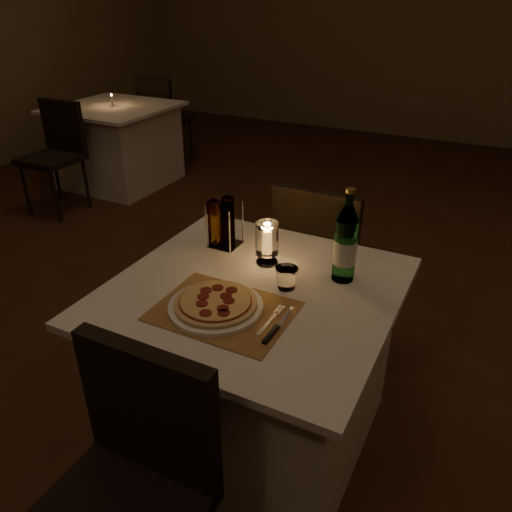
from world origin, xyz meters
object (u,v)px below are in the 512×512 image
at_px(chair_far, 320,252).
at_px(tumbler, 287,278).
at_px(chair_near, 131,475).
at_px(plate, 216,306).
at_px(neighbor_table_left, 118,145).
at_px(water_bottle, 345,244).
at_px(hurricane_candle, 267,240).
at_px(pizza, 216,302).
at_px(main_table, 254,366).

xyz_separation_m(chair_far, tumbler, (0.11, -0.66, 0.23)).
distance_m(chair_far, tumbler, 0.71).
relative_size(chair_near, tumbler, 11.04).
xyz_separation_m(plate, neighbor_table_left, (-2.54, 2.39, -0.38)).
relative_size(water_bottle, hurricane_candle, 2.05).
distance_m(pizza, water_bottle, 0.51).
distance_m(tumbler, hurricane_candle, 0.21).
bearing_deg(plate, chair_far, 86.80).
bearing_deg(neighbor_table_left, plate, -43.25).
relative_size(plate, pizza, 1.14).
bearing_deg(chair_near, tumbler, 82.15).
relative_size(plate, hurricane_candle, 1.86).
xyz_separation_m(tumbler, hurricane_candle, (-0.14, 0.13, 0.06)).
xyz_separation_m(chair_near, hurricane_candle, (-0.04, 0.90, 0.29)).
bearing_deg(tumbler, main_table, -153.46).
distance_m(chair_far, hurricane_candle, 0.60).
relative_size(pizza, water_bottle, 0.79).
relative_size(pizza, neighbor_table_left, 0.28).
height_order(plate, water_bottle, water_bottle).
bearing_deg(chair_far, chair_near, -90.00).
bearing_deg(water_bottle, chair_far, 117.62).
distance_m(chair_far, water_bottle, 0.66).
xyz_separation_m(chair_near, chair_far, (0.00, 1.43, 0.00)).
bearing_deg(hurricane_candle, plate, -91.94).
bearing_deg(chair_far, tumbler, -80.92).
height_order(pizza, neighbor_table_left, pizza).
bearing_deg(hurricane_candle, tumbler, -43.17).
xyz_separation_m(water_bottle, hurricane_candle, (-0.30, -0.02, -0.04)).
bearing_deg(hurricane_candle, chair_near, -87.61).
height_order(main_table, water_bottle, water_bottle).
xyz_separation_m(plate, pizza, (0.00, 0.00, 0.02)).
xyz_separation_m(chair_far, water_bottle, (0.27, -0.51, 0.33)).
bearing_deg(pizza, hurricane_candle, 88.08).
relative_size(chair_far, hurricane_candle, 5.22).
bearing_deg(main_table, hurricane_candle, 101.34).
distance_m(chair_near, neighbor_table_left, 3.91).
xyz_separation_m(pizza, hurricane_candle, (0.01, 0.37, 0.07)).
bearing_deg(plate, pizza, 25.31).
relative_size(plate, tumbler, 3.92).
height_order(chair_near, tumbler, chair_near).
bearing_deg(pizza, main_table, 74.52).
xyz_separation_m(tumbler, water_bottle, (0.16, 0.15, 0.10)).
bearing_deg(water_bottle, chair_near, -106.09).
bearing_deg(chair_near, pizza, 95.33).
distance_m(plate, hurricane_candle, 0.38).
xyz_separation_m(chair_far, neighbor_table_left, (-2.59, 1.50, -0.18)).
height_order(chair_far, tumbler, chair_far).
xyz_separation_m(water_bottle, neighbor_table_left, (-2.86, 2.00, -0.51)).
height_order(main_table, chair_far, chair_far).
height_order(plate, tumbler, tumbler).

